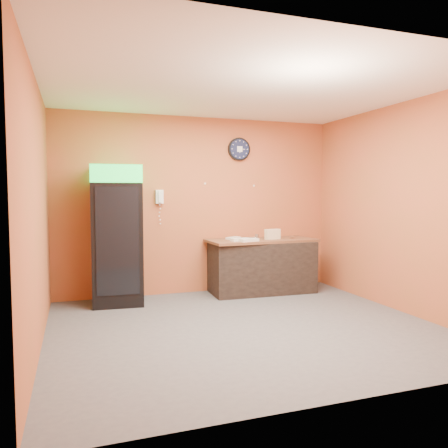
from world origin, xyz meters
name	(u,v)px	position (x,y,z in m)	size (l,w,h in m)	color
floor	(245,327)	(0.00, 0.00, 0.00)	(4.50, 4.50, 0.00)	#47474C
back_wall	(199,205)	(0.00, 2.00, 1.40)	(4.50, 0.02, 2.80)	#B85333
left_wall	(37,212)	(-2.25, 0.00, 1.40)	(0.02, 4.00, 2.80)	#B85333
right_wall	(401,208)	(2.25, 0.00, 1.40)	(0.02, 4.00, 2.80)	#B85333
ceiling	(246,88)	(0.00, 0.00, 2.80)	(4.50, 4.00, 0.02)	white
beverage_cooler	(118,237)	(-1.32, 1.61, 0.97)	(0.75, 0.76, 1.98)	black
prep_counter	(261,267)	(0.94, 1.64, 0.41)	(1.64, 0.73, 0.82)	black
wall_clock	(239,149)	(0.68, 1.97, 2.31)	(0.37, 0.06, 0.37)	black
wall_phone	(160,197)	(-0.65, 1.95, 1.54)	(0.12, 0.10, 0.21)	white
butcher_paper	(262,240)	(0.94, 1.64, 0.84)	(1.74, 0.73, 0.04)	brown
sub_roll_stack	(273,234)	(1.09, 1.55, 0.94)	(0.27, 0.14, 0.16)	beige
wrapped_sandwich_left	(240,240)	(0.51, 1.49, 0.88)	(0.30, 0.12, 0.04)	silver
wrapped_sandwich_mid	(249,240)	(0.61, 1.37, 0.88)	(0.30, 0.12, 0.04)	silver
wrapped_sandwich_right	(233,238)	(0.50, 1.77, 0.88)	(0.25, 0.10, 0.04)	silver
kitchen_tool	(257,236)	(0.93, 1.81, 0.89)	(0.07, 0.07, 0.07)	silver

